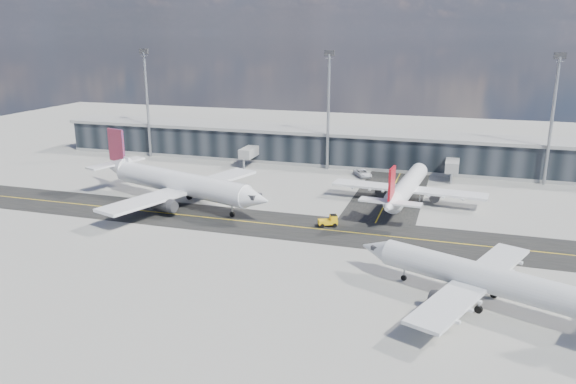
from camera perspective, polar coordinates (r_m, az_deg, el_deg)
name	(u,v)px	position (r m, az deg, el deg)	size (l,w,h in m)	color
ground	(262,231)	(96.70, -2.68, -4.00)	(300.00, 300.00, 0.00)	gray
taxiway_lanes	(301,215)	(105.21, 1.32, -2.32)	(180.00, 63.00, 0.03)	black
terminal_concourse	(334,148)	(146.61, 4.68, 4.50)	(152.00, 19.80, 8.80)	black
floodlight_masts	(328,107)	(138.09, 4.12, 8.65)	(102.50, 0.70, 28.90)	gray
airliner_af	(178,183)	(112.76, -11.13, 0.95)	(43.80, 37.79, 13.29)	white
airliner_redtail	(407,187)	(113.22, 11.97, 0.51)	(30.90, 36.20, 10.72)	white
airliner_near	(486,279)	(74.45, 19.48, -8.32)	(34.14, 29.54, 10.52)	silver
baggage_tug	(330,221)	(98.93, 4.24, -2.92)	(3.69, 2.81, 2.09)	yellow
service_van	(363,173)	(133.98, 7.59, 1.91)	(2.81, 6.10, 1.70)	white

